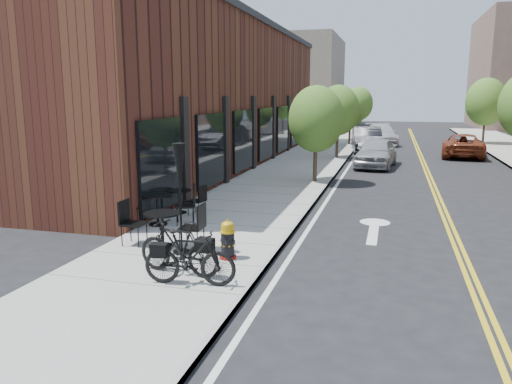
% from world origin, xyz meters
% --- Properties ---
extents(ground, '(120.00, 120.00, 0.00)m').
position_xyz_m(ground, '(0.00, 0.00, 0.00)').
color(ground, black).
rests_on(ground, ground).
extents(sidewalk_near, '(4.00, 70.00, 0.12)m').
position_xyz_m(sidewalk_near, '(-2.00, 10.00, 0.06)').
color(sidewalk_near, '#9E9B93').
rests_on(sidewalk_near, ground).
extents(building_near, '(5.00, 28.00, 7.00)m').
position_xyz_m(building_near, '(-6.50, 14.00, 3.50)').
color(building_near, '#3F1B14').
rests_on(building_near, ground).
extents(bg_building_left, '(8.00, 14.00, 10.00)m').
position_xyz_m(bg_building_left, '(-8.00, 48.00, 5.00)').
color(bg_building_left, '#726656').
rests_on(bg_building_left, ground).
extents(tree_near_a, '(2.20, 2.20, 3.81)m').
position_xyz_m(tree_near_a, '(-0.60, 9.00, 2.60)').
color(tree_near_a, '#382B1E').
rests_on(tree_near_a, sidewalk_near).
extents(tree_near_b, '(2.30, 2.30, 3.98)m').
position_xyz_m(tree_near_b, '(-0.60, 17.00, 2.71)').
color(tree_near_b, '#382B1E').
rests_on(tree_near_b, sidewalk_near).
extents(tree_near_c, '(2.10, 2.10, 3.67)m').
position_xyz_m(tree_near_c, '(-0.60, 25.00, 2.53)').
color(tree_near_c, '#382B1E').
rests_on(tree_near_c, sidewalk_near).
extents(tree_near_d, '(2.40, 2.40, 4.11)m').
position_xyz_m(tree_near_d, '(-0.60, 33.00, 2.79)').
color(tree_near_d, '#382B1E').
rests_on(tree_near_d, sidewalk_near).
extents(tree_far_c, '(2.80, 2.80, 4.62)m').
position_xyz_m(tree_far_c, '(8.60, 28.00, 3.06)').
color(tree_far_c, '#382B1E').
rests_on(tree_far_c, sidewalk_far).
extents(fire_hydrant, '(0.45, 0.45, 0.84)m').
position_xyz_m(fire_hydrant, '(-0.90, -1.16, 0.52)').
color(fire_hydrant, maroon).
rests_on(fire_hydrant, sidewalk_near).
extents(bicycle_left, '(1.84, 0.79, 1.07)m').
position_xyz_m(bicycle_left, '(-1.51, -2.32, 0.66)').
color(bicycle_left, black).
rests_on(bicycle_left, sidewalk_near).
extents(bicycle_right, '(1.76, 0.69, 1.03)m').
position_xyz_m(bicycle_right, '(-1.09, -2.79, 0.64)').
color(bicycle_right, black).
rests_on(bicycle_right, sidewalk_near).
extents(bistro_set_a, '(1.93, 0.85, 1.05)m').
position_xyz_m(bistro_set_a, '(-2.60, -0.78, 0.65)').
color(bistro_set_a, black).
rests_on(bistro_set_a, sidewalk_near).
extents(bistro_set_b, '(1.69, 0.85, 0.89)m').
position_xyz_m(bistro_set_b, '(-3.60, 2.42, 0.57)').
color(bistro_set_b, black).
rests_on(bistro_set_b, sidewalk_near).
extents(bistro_set_c, '(2.02, 1.18, 1.07)m').
position_xyz_m(bistro_set_c, '(-3.60, 1.00, 0.66)').
color(bistro_set_c, black).
rests_on(bistro_set_c, sidewalk_near).
extents(patio_umbrella, '(0.39, 0.39, 2.43)m').
position_xyz_m(patio_umbrella, '(-2.00, -1.08, 1.86)').
color(patio_umbrella, black).
rests_on(patio_umbrella, sidewalk_near).
extents(parked_car_a, '(2.19, 4.48, 1.47)m').
position_xyz_m(parked_car_a, '(1.60, 14.61, 0.74)').
color(parked_car_a, '#97989E').
rests_on(parked_car_a, ground).
extents(parked_car_b, '(2.30, 5.00, 1.59)m').
position_xyz_m(parked_car_b, '(0.80, 21.02, 0.79)').
color(parked_car_b, black).
rests_on(parked_car_b, ground).
extents(parked_car_c, '(2.75, 5.32, 1.48)m').
position_xyz_m(parked_car_c, '(1.49, 26.50, 0.74)').
color(parked_car_c, '#B7B7BC').
rests_on(parked_car_c, ground).
extents(parked_car_far, '(2.65, 5.03, 1.35)m').
position_xyz_m(parked_car_far, '(6.30, 20.14, 0.67)').
color(parked_car_far, maroon).
rests_on(parked_car_far, ground).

